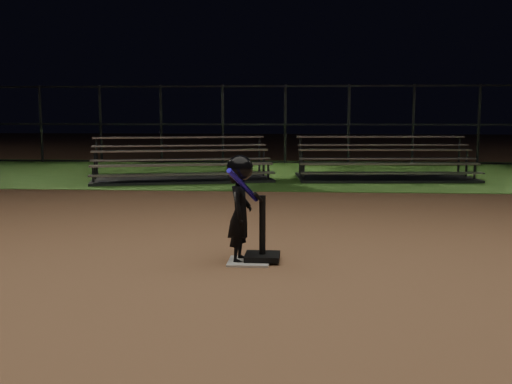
{
  "coord_description": "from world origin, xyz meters",
  "views": [
    {
      "loc": [
        0.58,
        -6.5,
        1.63
      ],
      "look_at": [
        0.0,
        1.0,
        0.65
      ],
      "focal_mm": 42.88,
      "sensor_mm": 36.0,
      "label": 1
    }
  ],
  "objects_px": {
    "batting_tee": "(262,248)",
    "child_batter": "(240,206)",
    "bleacher_left": "(182,171)",
    "bleacher_right": "(384,170)",
    "home_plate": "(249,262)"
  },
  "relations": [
    {
      "from": "home_plate",
      "to": "batting_tee",
      "type": "bearing_deg",
      "value": 25.48
    },
    {
      "from": "bleacher_left",
      "to": "bleacher_right",
      "type": "height_order",
      "value": "bleacher_right"
    },
    {
      "from": "home_plate",
      "to": "bleacher_right",
      "type": "xyz_separation_m",
      "value": [
        2.57,
        8.65,
        0.2
      ]
    },
    {
      "from": "home_plate",
      "to": "child_batter",
      "type": "xyz_separation_m",
      "value": [
        -0.1,
        0.02,
        0.61
      ]
    },
    {
      "from": "child_batter",
      "to": "bleacher_left",
      "type": "height_order",
      "value": "child_batter"
    },
    {
      "from": "bleacher_left",
      "to": "home_plate",
      "type": "bearing_deg",
      "value": -88.34
    },
    {
      "from": "batting_tee",
      "to": "bleacher_left",
      "type": "relative_size",
      "value": 0.15
    },
    {
      "from": "batting_tee",
      "to": "home_plate",
      "type": "bearing_deg",
      "value": -154.52
    },
    {
      "from": "batting_tee",
      "to": "child_batter",
      "type": "height_order",
      "value": "child_batter"
    },
    {
      "from": "child_batter",
      "to": "bleacher_right",
      "type": "distance_m",
      "value": 9.04
    },
    {
      "from": "home_plate",
      "to": "bleacher_left",
      "type": "bearing_deg",
      "value": 106.36
    },
    {
      "from": "bleacher_left",
      "to": "bleacher_right",
      "type": "distance_m",
      "value": 4.97
    },
    {
      "from": "home_plate",
      "to": "bleacher_left",
      "type": "height_order",
      "value": "bleacher_left"
    },
    {
      "from": "home_plate",
      "to": "batting_tee",
      "type": "height_order",
      "value": "batting_tee"
    },
    {
      "from": "bleacher_left",
      "to": "batting_tee",
      "type": "bearing_deg",
      "value": -87.26
    }
  ]
}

